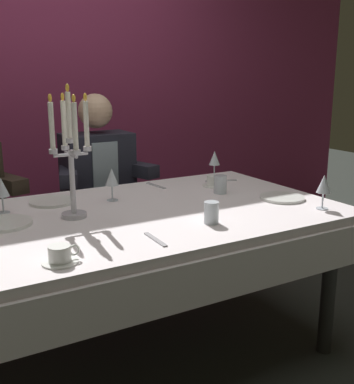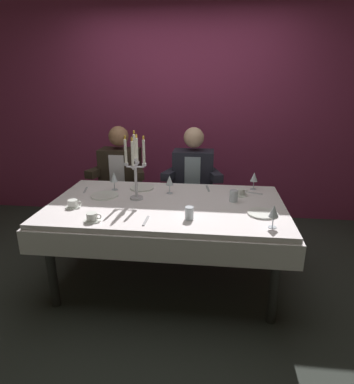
{
  "view_description": "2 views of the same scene",
  "coord_description": "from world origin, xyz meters",
  "views": [
    {
      "loc": [
        -0.88,
        -1.92,
        1.36
      ],
      "look_at": [
        0.18,
        -0.08,
        0.83
      ],
      "focal_mm": 44.73,
      "sensor_mm": 36.0,
      "label": 1
    },
    {
      "loc": [
        0.37,
        -2.51,
        1.69
      ],
      "look_at": [
        0.09,
        -0.06,
        0.86
      ],
      "focal_mm": 30.92,
      "sensor_mm": 36.0,
      "label": 2
    }
  ],
  "objects": [
    {
      "name": "seated_diner_1",
      "position": [
        0.16,
        0.89,
        0.74
      ],
      "size": [
        0.63,
        0.48,
        1.24
      ],
      "color": "#282727",
      "rests_on": "ground_plane"
    },
    {
      "name": "dining_table",
      "position": [
        0.0,
        0.0,
        0.62
      ],
      "size": [
        1.94,
        1.14,
        0.74
      ],
      "color": "white",
      "rests_on": "ground_plane"
    },
    {
      "name": "fork_0",
      "position": [
        -0.09,
        -0.38,
        0.74
      ],
      "size": [
        0.02,
        0.17,
        0.01
      ],
      "primitive_type": "cube",
      "rotation": [
        0.0,
        0.0,
        1.55
      ],
      "color": "#B7B7BC",
      "rests_on": "dining_table"
    },
    {
      "name": "wine_glass_3",
      "position": [
        -0.01,
        0.24,
        0.85
      ],
      "size": [
        0.07,
        0.07,
        0.16
      ],
      "color": "silver",
      "rests_on": "dining_table"
    },
    {
      "name": "candelabra",
      "position": [
        -0.27,
        0.06,
        1.01
      ],
      "size": [
        0.19,
        0.19,
        0.58
      ],
      "color": "silver",
      "rests_on": "dining_table"
    },
    {
      "name": "coffee_cup_2",
      "position": [
        -0.47,
        -0.43,
        0.77
      ],
      "size": [
        0.13,
        0.12,
        0.06
      ],
      "color": "white",
      "rests_on": "dining_table"
    },
    {
      "name": "water_tumbler_0",
      "position": [
        0.55,
        0.1,
        0.79
      ],
      "size": [
        0.07,
        0.07,
        0.1
      ],
      "primitive_type": "cylinder",
      "color": "silver",
      "rests_on": "dining_table"
    },
    {
      "name": "knife_2",
      "position": [
        0.72,
        0.33,
        0.74
      ],
      "size": [
        0.19,
        0.08,
        0.01
      ],
      "primitive_type": "cube",
      "rotation": [
        0.0,
        0.0,
        -0.33
      ],
      "color": "#B7B7BC",
      "rests_on": "dining_table"
    },
    {
      "name": "coffee_cup_1",
      "position": [
        0.61,
        0.25,
        0.77
      ],
      "size": [
        0.13,
        0.12,
        0.06
      ],
      "color": "white",
      "rests_on": "dining_table"
    },
    {
      "name": "back_wall",
      "position": [
        0.0,
        1.66,
        1.35
      ],
      "size": [
        6.0,
        0.12,
        2.7
      ],
      "primitive_type": "cube",
      "color": "#922F57",
      "rests_on": "ground_plane"
    },
    {
      "name": "dinner_plate_0",
      "position": [
        0.75,
        -0.16,
        0.75
      ],
      "size": [
        0.23,
        0.23,
        0.01
      ],
      "primitive_type": "cylinder",
      "color": "white",
      "rests_on": "dining_table"
    },
    {
      "name": "dinner_plate_1",
      "position": [
        -0.56,
        0.1,
        0.75
      ],
      "size": [
        0.24,
        0.24,
        0.01
      ],
      "primitive_type": "cylinder",
      "color": "white",
      "rests_on": "dining_table"
    },
    {
      "name": "fork_1",
      "position": [
        0.33,
        0.41,
        0.74
      ],
      "size": [
        0.04,
        0.17,
        0.01
      ],
      "primitive_type": "cube",
      "rotation": [
        0.0,
        0.0,
        1.72
      ],
      "color": "#B7B7BC",
      "rests_on": "dining_table"
    },
    {
      "name": "water_tumbler_1",
      "position": [
        0.21,
        -0.32,
        0.79
      ],
      "size": [
        0.06,
        0.06,
        0.09
      ],
      "primitive_type": "cylinder",
      "color": "silver",
      "rests_on": "dining_table"
    },
    {
      "name": "wine_glass_1",
      "position": [
        0.74,
        0.44,
        0.85
      ],
      "size": [
        0.07,
        0.07,
        0.16
      ],
      "color": "silver",
      "rests_on": "dining_table"
    },
    {
      "name": "wine_glass_0",
      "position": [
        -0.52,
        0.28,
        0.86
      ],
      "size": [
        0.07,
        0.07,
        0.16
      ],
      "color": "silver",
      "rests_on": "dining_table"
    },
    {
      "name": "dinner_plate_2",
      "position": [
        -0.28,
        0.35,
        0.75
      ],
      "size": [
        0.22,
        0.22,
        0.01
      ],
      "primitive_type": "cylinder",
      "color": "white",
      "rests_on": "dining_table"
    },
    {
      "name": "wine_glass_2",
      "position": [
        0.78,
        -0.39,
        0.86
      ],
      "size": [
        0.07,
        0.07,
        0.16
      ],
      "color": "silver",
      "rests_on": "dining_table"
    },
    {
      "name": "ground_plane",
      "position": [
        0.0,
        0.0,
        0.0
      ],
      "size": [
        12.0,
        12.0,
        0.0
      ],
      "primitive_type": "plane",
      "color": "#2F332E"
    }
  ]
}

